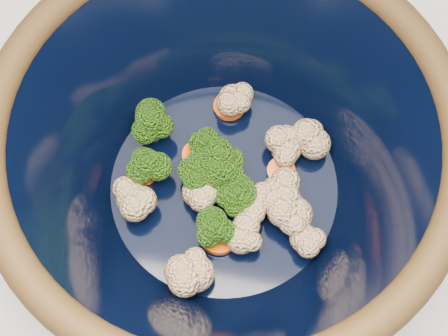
% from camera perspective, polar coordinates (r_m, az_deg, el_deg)
% --- Properties ---
extents(ground, '(3.00, 3.00, 0.00)m').
position_cam_1_polar(ground, '(1.52, 2.27, -11.26)').
color(ground, '#9E7A54').
rests_on(ground, ground).
extents(counter, '(1.20, 1.20, 0.90)m').
position_cam_1_polar(counter, '(1.08, 3.14, -6.32)').
color(counter, beige).
rests_on(counter, ground).
extents(mixing_bowl, '(0.48, 0.48, 0.17)m').
position_cam_1_polar(mixing_bowl, '(0.53, -0.00, 0.69)').
color(mixing_bowl, black).
rests_on(mixing_bowl, counter).
extents(vegetable_pile, '(0.19, 0.21, 0.05)m').
position_cam_1_polar(vegetable_pile, '(0.56, -0.53, -0.87)').
color(vegetable_pile, '#608442').
rests_on(vegetable_pile, mixing_bowl).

